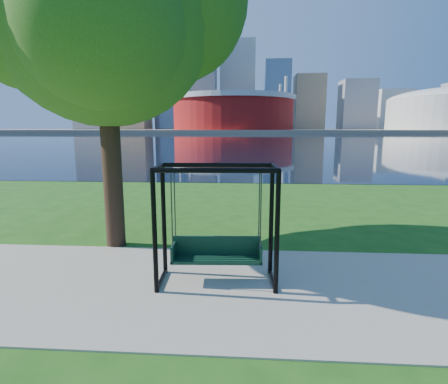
{
  "coord_description": "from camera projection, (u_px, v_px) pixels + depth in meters",
  "views": [
    {
      "loc": [
        0.15,
        -6.51,
        2.91
      ],
      "look_at": [
        -0.29,
        0.0,
        1.71
      ],
      "focal_mm": 28.0,
      "sensor_mm": 36.0,
      "label": 1
    }
  ],
  "objects": [
    {
      "name": "ground",
      "position": [
        239.0,
        277.0,
        6.92
      ],
      "size": [
        900.0,
        900.0,
        0.0
      ],
      "primitive_type": "plane",
      "color": "#1E5114",
      "rests_on": "ground"
    },
    {
      "name": "path",
      "position": [
        238.0,
        288.0,
        6.43
      ],
      "size": [
        120.0,
        4.0,
        0.03
      ],
      "primitive_type": "cube",
      "color": "#9E937F",
      "rests_on": "ground"
    },
    {
      "name": "river",
      "position": [
        247.0,
        138.0,
        107.03
      ],
      "size": [
        900.0,
        180.0,
        0.02
      ],
      "primitive_type": "cube",
      "color": "black",
      "rests_on": "ground"
    },
    {
      "name": "far_bank",
      "position": [
        248.0,
        131.0,
        307.07
      ],
      "size": [
        900.0,
        228.0,
        2.0
      ],
      "primitive_type": "cube",
      "color": "#937F60",
      "rests_on": "ground"
    },
    {
      "name": "stadium",
      "position": [
        233.0,
        111.0,
        235.68
      ],
      "size": [
        83.0,
        83.0,
        32.0
      ],
      "color": "maroon",
      "rests_on": "far_bank"
    },
    {
      "name": "skyline",
      "position": [
        244.0,
        91.0,
        314.24
      ],
      "size": [
        392.0,
        66.0,
        96.5
      ],
      "color": "gray",
      "rests_on": "far_bank"
    },
    {
      "name": "swing",
      "position": [
        217.0,
        228.0,
        6.47
      ],
      "size": [
        2.25,
        1.06,
        2.26
      ],
      "rotation": [
        0.0,
        0.0,
        0.05
      ],
      "color": "black",
      "rests_on": "ground"
    },
    {
      "name": "park_tree",
      "position": [
        101.0,
        7.0,
        7.86
      ],
      "size": [
        6.49,
        5.86,
        8.06
      ],
      "color": "black",
      "rests_on": "ground"
    }
  ]
}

